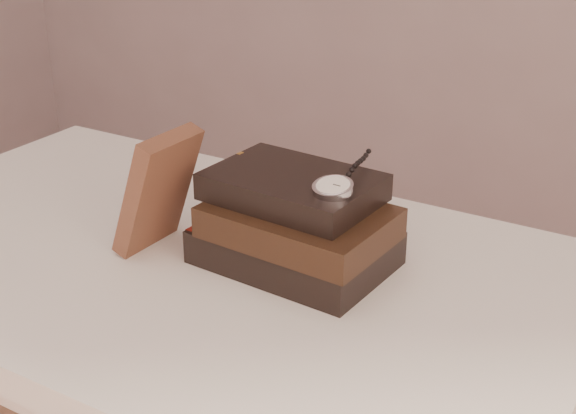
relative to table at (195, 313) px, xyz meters
The scene contains 5 objects.
table is the anchor object (origin of this frame).
book_stack 0.20m from the table, 18.69° to the left, with size 0.24×0.18×0.12m.
journal 0.18m from the table, 166.38° to the right, with size 0.02×0.10×0.16m, color #432419.
pocket_watch 0.29m from the table, ahead, with size 0.05×0.15×0.02m.
eyeglasses 0.21m from the table, 67.56° to the left, with size 0.10×0.12×0.05m.
Camera 1 is at (0.58, -0.38, 1.23)m, focal length 50.20 mm.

